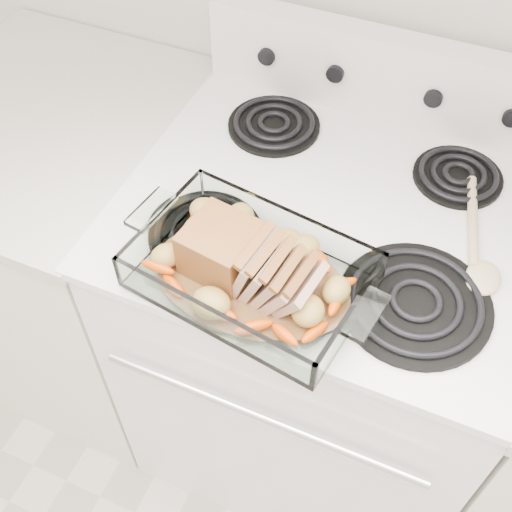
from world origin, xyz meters
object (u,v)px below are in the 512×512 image
at_px(baking_dish, 251,276).
at_px(pork_roast, 238,260).
at_px(electric_range, 318,335).
at_px(counter_left, 83,254).

relative_size(baking_dish, pork_roast, 1.61).
bearing_deg(baking_dish, pork_roast, -171.38).
height_order(electric_range, pork_roast, electric_range).
bearing_deg(electric_range, pork_roast, -111.57).
xyz_separation_m(electric_range, baking_dish, (-0.07, -0.23, 0.48)).
distance_m(counter_left, baking_dish, 0.81).
height_order(counter_left, baking_dish, baking_dish).
bearing_deg(counter_left, pork_roast, -21.96).
height_order(counter_left, pork_roast, pork_roast).
xyz_separation_m(electric_range, counter_left, (-0.67, -0.00, -0.02)).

